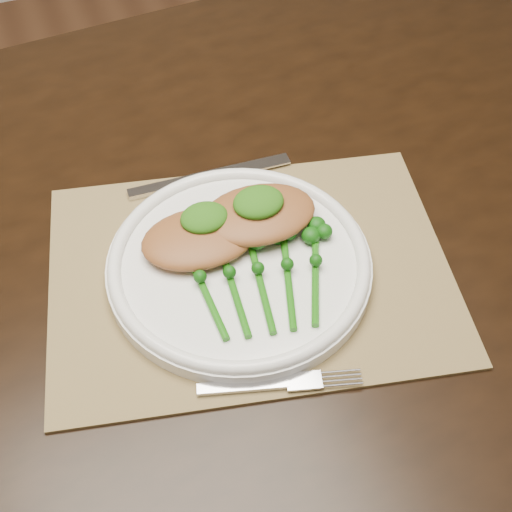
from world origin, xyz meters
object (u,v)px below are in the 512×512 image
object	(u,v)px
dining_table	(170,394)
placemat	(250,271)
broccolini_bundle	(261,286)
dinner_plate	(239,263)
chicken_fillet_left	(199,238)

from	to	relation	value
dining_table	placemat	bearing A→B (deg)	-47.50
placemat	broccolini_bundle	world-z (taller)	broccolini_bundle
dining_table	broccolini_bundle	bearing A→B (deg)	-58.16
broccolini_bundle	dining_table	bearing A→B (deg)	136.72
placemat	dinner_plate	distance (m)	0.02
chicken_fillet_left	broccolini_bundle	size ratio (longest dim) A/B	0.72
dinner_plate	placemat	bearing A→B (deg)	-16.52
chicken_fillet_left	dinner_plate	bearing A→B (deg)	-43.29
dining_table	dinner_plate	bearing A→B (deg)	-49.95
dinner_plate	chicken_fillet_left	distance (m)	0.05
dinner_plate	broccolini_bundle	world-z (taller)	broccolini_bundle
chicken_fillet_left	dining_table	bearing A→B (deg)	139.81
placemat	chicken_fillet_left	distance (m)	0.07
placemat	chicken_fillet_left	world-z (taller)	chicken_fillet_left
placemat	broccolini_bundle	size ratio (longest dim) A/B	2.44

